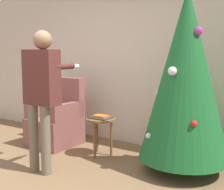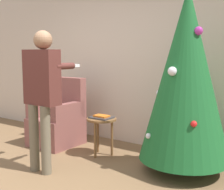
{
  "view_description": "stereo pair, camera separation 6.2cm",
  "coord_description": "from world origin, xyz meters",
  "px_view_note": "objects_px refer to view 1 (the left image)",
  "views": [
    {
      "loc": [
        2.76,
        -2.08,
        1.47
      ],
      "look_at": [
        0.66,
        0.99,
        0.96
      ],
      "focal_mm": 50.0,
      "sensor_mm": 36.0,
      "label": 1
    },
    {
      "loc": [
        2.81,
        -2.04,
        1.47
      ],
      "look_at": [
        0.66,
        0.99,
        0.96
      ],
      "focal_mm": 50.0,
      "sensor_mm": 36.0,
      "label": 2
    }
  ],
  "objects_px": {
    "side_stool": "(101,124)",
    "christmas_tree": "(186,75)",
    "armchair": "(57,122)",
    "person_standing": "(42,87)"
  },
  "relations": [
    {
      "from": "armchair",
      "to": "person_standing",
      "type": "relative_size",
      "value": 0.62
    },
    {
      "from": "person_standing",
      "to": "side_stool",
      "type": "relative_size",
      "value": 3.19
    },
    {
      "from": "person_standing",
      "to": "side_stool",
      "type": "xyz_separation_m",
      "value": [
        0.23,
        0.89,
        -0.6
      ]
    },
    {
      "from": "christmas_tree",
      "to": "side_stool",
      "type": "distance_m",
      "value": 1.43
    },
    {
      "from": "side_stool",
      "to": "person_standing",
      "type": "bearing_deg",
      "value": -104.38
    },
    {
      "from": "armchair",
      "to": "person_standing",
      "type": "distance_m",
      "value": 1.35
    },
    {
      "from": "side_stool",
      "to": "armchair",
      "type": "bearing_deg",
      "value": 177.24
    },
    {
      "from": "side_stool",
      "to": "christmas_tree",
      "type": "bearing_deg",
      "value": 3.89
    },
    {
      "from": "christmas_tree",
      "to": "person_standing",
      "type": "relative_size",
      "value": 1.3
    },
    {
      "from": "christmas_tree",
      "to": "side_stool",
      "type": "bearing_deg",
      "value": -176.11
    }
  ]
}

